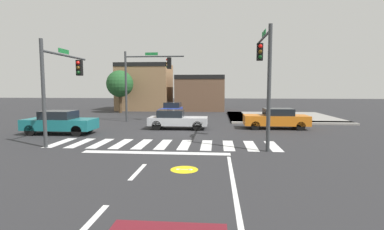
% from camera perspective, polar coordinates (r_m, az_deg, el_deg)
% --- Properties ---
extents(ground_plane, '(120.00, 120.00, 0.00)m').
position_cam_1_polar(ground_plane, '(19.89, -3.22, -3.23)').
color(ground_plane, '#2B2B2D').
extents(crosswalk_near, '(11.83, 2.72, 0.01)m').
position_cam_1_polar(crosswalk_near, '(15.51, -5.56, -5.69)').
color(crosswalk_near, silver).
rests_on(crosswalk_near, ground_plane).
extents(lane_markings, '(6.80, 24.25, 0.01)m').
position_cam_1_polar(lane_markings, '(7.55, -9.07, -17.88)').
color(lane_markings, white).
rests_on(lane_markings, ground_plane).
extents(bike_detector_marking, '(1.01, 1.01, 0.01)m').
position_cam_1_polar(bike_detector_marking, '(10.84, -1.51, -10.54)').
color(bike_detector_marking, yellow).
rests_on(bike_detector_marking, ground_plane).
extents(curb_corner_northeast, '(10.00, 10.60, 0.15)m').
position_cam_1_polar(curb_corner_northeast, '(29.59, 15.97, -0.44)').
color(curb_corner_northeast, gray).
rests_on(curb_corner_northeast, ground_plane).
extents(storefront_row, '(13.70, 6.05, 6.04)m').
position_cam_1_polar(storefront_row, '(38.96, -4.71, 5.00)').
color(storefront_row, '#93704C').
rests_on(storefront_row, ground_plane).
extents(traffic_signal_southwest, '(0.32, 4.75, 5.33)m').
position_cam_1_polar(traffic_signal_southwest, '(17.66, -23.98, 6.95)').
color(traffic_signal_southwest, '#383A3D').
rests_on(traffic_signal_southwest, ground_plane).
extents(traffic_signal_southeast, '(0.32, 4.30, 5.86)m').
position_cam_1_polar(traffic_signal_southeast, '(15.36, 13.92, 9.28)').
color(traffic_signal_southeast, '#383A3D').
rests_on(traffic_signal_southeast, ground_plane).
extents(traffic_signal_northwest, '(5.16, 0.32, 6.05)m').
position_cam_1_polar(traffic_signal_northwest, '(25.71, -9.12, 8.00)').
color(traffic_signal_northwest, '#383A3D').
rests_on(traffic_signal_northwest, ground_plane).
extents(car_orange, '(4.54, 1.83, 1.47)m').
position_cam_1_polar(car_orange, '(22.00, 16.04, -0.66)').
color(car_orange, orange).
rests_on(car_orange, ground_plane).
extents(car_silver, '(4.16, 1.72, 1.36)m').
position_cam_1_polar(car_silver, '(21.02, -3.03, -0.87)').
color(car_silver, '#B7BABF').
rests_on(car_silver, ground_plane).
extents(car_teal, '(4.40, 1.85, 1.49)m').
position_cam_1_polar(car_teal, '(20.53, -24.29, -1.30)').
color(car_teal, '#196B70').
rests_on(car_teal, ground_plane).
extents(car_blue, '(1.83, 4.53, 1.44)m').
position_cam_1_polar(car_blue, '(29.56, -4.02, 0.99)').
color(car_blue, '#23389E').
rests_on(car_blue, ground_plane).
extents(roadside_tree, '(3.11, 3.11, 4.95)m').
position_cam_1_polar(roadside_tree, '(35.31, -13.84, 5.89)').
color(roadside_tree, '#4C3823').
rests_on(roadside_tree, ground_plane).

